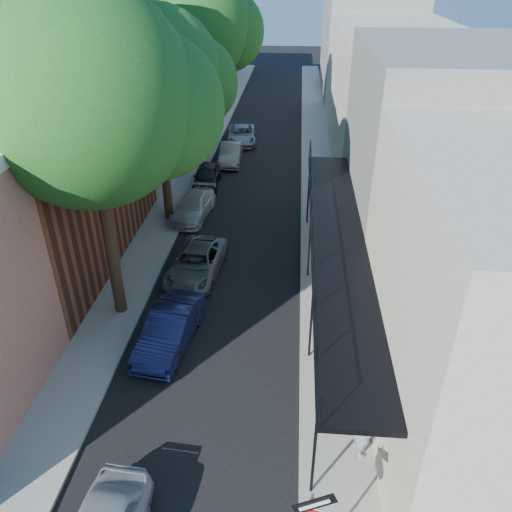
% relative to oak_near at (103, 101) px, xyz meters
% --- Properties ---
extents(road_surface, '(6.00, 64.00, 0.01)m').
position_rel_oak_near_xyz_m(road_surface, '(3.37, 19.74, -7.87)').
color(road_surface, black).
rests_on(road_surface, ground).
extents(sidewalk_left, '(2.00, 64.00, 0.12)m').
position_rel_oak_near_xyz_m(sidewalk_left, '(-0.63, 19.74, -7.82)').
color(sidewalk_left, gray).
rests_on(sidewalk_left, ground).
extents(sidewalk_right, '(2.00, 64.00, 0.12)m').
position_rel_oak_near_xyz_m(sidewalk_right, '(7.37, 19.74, -7.82)').
color(sidewalk_right, gray).
rests_on(sidewalk_right, ground).
extents(buildings_left, '(10.10, 59.10, 12.00)m').
position_rel_oak_near_xyz_m(buildings_left, '(-5.93, 18.50, -2.94)').
color(buildings_left, '#AF685A').
rests_on(buildings_left, ground).
extents(buildings_right, '(9.80, 55.00, 10.00)m').
position_rel_oak_near_xyz_m(buildings_right, '(12.36, 19.23, -3.45)').
color(buildings_right, beige).
rests_on(buildings_right, ground).
extents(oak_near, '(7.48, 6.80, 11.42)m').
position_rel_oak_near_xyz_m(oak_near, '(0.00, 0.00, 0.00)').
color(oak_near, '#342414').
rests_on(oak_near, ground).
extents(oak_mid, '(6.60, 6.00, 10.20)m').
position_rel_oak_near_xyz_m(oak_mid, '(-0.05, 7.97, -0.82)').
color(oak_mid, '#342414').
rests_on(oak_mid, ground).
extents(oak_far, '(7.70, 7.00, 11.90)m').
position_rel_oak_near_xyz_m(oak_far, '(0.01, 17.01, 0.38)').
color(oak_far, '#342414').
rests_on(oak_far, ground).
extents(parked_car_b, '(1.88, 4.14, 1.32)m').
position_rel_oak_near_xyz_m(parked_car_b, '(1.88, -1.92, -7.22)').
color(parked_car_b, '#13183D').
rests_on(parked_car_b, ground).
extents(parked_car_c, '(2.37, 4.48, 1.20)m').
position_rel_oak_near_xyz_m(parked_car_c, '(1.97, 2.54, -7.28)').
color(parked_car_c, slate).
rests_on(parked_car_c, ground).
extents(parked_car_d, '(2.11, 4.19, 1.17)m').
position_rel_oak_near_xyz_m(parked_car_d, '(0.77, 8.12, -7.29)').
color(parked_car_d, '#BCBCC1').
rests_on(parked_car_d, ground).
extents(parked_car_e, '(1.65, 3.72, 1.24)m').
position_rel_oak_near_xyz_m(parked_car_e, '(0.77, 12.26, -7.26)').
color(parked_car_e, black).
rests_on(parked_car_e, ground).
extents(parked_car_f, '(1.51, 3.86, 1.25)m').
position_rel_oak_near_xyz_m(parked_car_f, '(1.70, 16.28, -7.25)').
color(parked_car_f, slate).
rests_on(parked_car_f, ground).
extents(parked_car_g, '(2.39, 4.47, 1.19)m').
position_rel_oak_near_xyz_m(parked_car_g, '(1.97, 20.63, -7.28)').
color(parked_car_g, '#8D959F').
rests_on(parked_car_g, ground).
extents(pedestrian, '(0.68, 0.84, 2.00)m').
position_rel_oak_near_xyz_m(pedestrian, '(7.97, -5.98, -6.76)').
color(pedestrian, gray).
rests_on(pedestrian, sidewalk_right).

